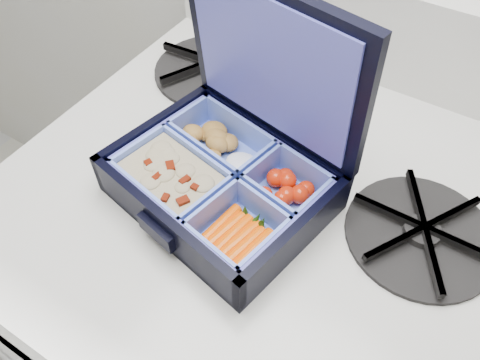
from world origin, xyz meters
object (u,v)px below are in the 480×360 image
Objects in this scene: stove at (258,325)px; burner_grate at (423,230)px; bento_box at (220,183)px; fork at (289,126)px.

stove is 0.49m from burner_grate.
burner_grate is (0.18, 0.01, 0.46)m from stove.
bento_box is at bearing -120.42° from stove.
bento_box reaches higher than burner_grate.
stove is at bearing -39.71° from fork.
bento_box is 1.40× the size of burner_grate.
stove is 0.48m from bento_box.
fork is at bearing 96.98° from bento_box.
bento_box is 0.15m from fork.
fork is (-0.20, 0.08, -0.01)m from burner_grate.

